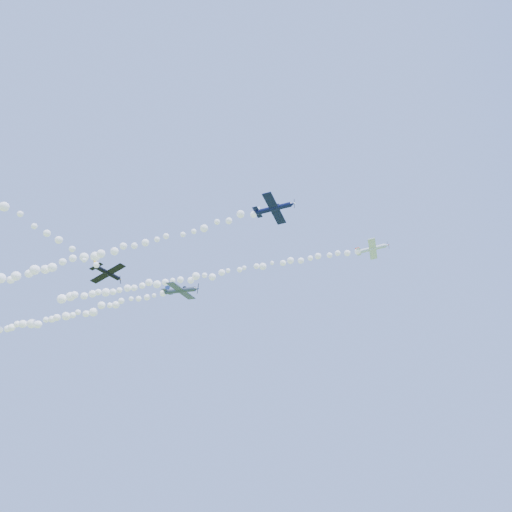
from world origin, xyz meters
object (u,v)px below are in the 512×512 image
at_px(plane_black, 108,273).
at_px(plane_navy, 274,208).
at_px(plane_white, 372,249).
at_px(plane_grey, 181,290).

bearing_deg(plane_black, plane_navy, -68.09).
bearing_deg(plane_white, plane_navy, -127.38).
bearing_deg(plane_black, plane_white, -48.08).
height_order(plane_white, plane_black, plane_white).
bearing_deg(plane_navy, plane_black, -163.10).
relative_size(plane_white, plane_navy, 0.90).
height_order(plane_grey, plane_black, plane_grey).
distance_m(plane_white, plane_navy, 27.19).
distance_m(plane_white, plane_black, 54.35).
xyz_separation_m(plane_white, plane_grey, (-32.84, -22.37, -13.09)).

